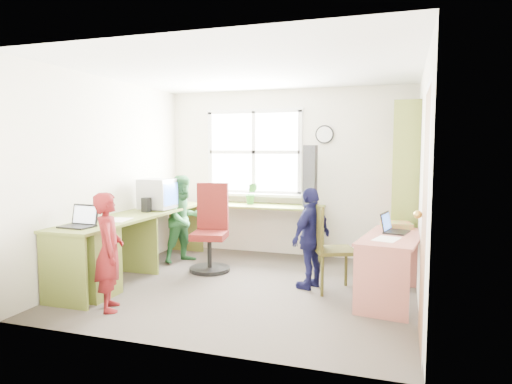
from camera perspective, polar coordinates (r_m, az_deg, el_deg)
room at (r=5.13m, az=-0.41°, el=1.70°), size 3.64×3.44×2.44m
l_desk at (r=5.46m, az=-15.03°, el=-6.32°), size 2.38×2.95×0.75m
right_desk at (r=4.87m, az=16.67°, el=-7.38°), size 0.70×1.24×0.67m
bookshelf at (r=5.97m, az=18.14°, el=-0.11°), size 0.30×1.02×2.10m
swivel_chair at (r=5.88m, az=-5.67°, el=-5.12°), size 0.60×0.60×1.11m
wooden_chair at (r=5.04m, az=9.04°, el=-6.52°), size 0.54×0.54×0.95m
crt_monitor at (r=6.14m, az=-12.21°, el=-0.25°), size 0.44×0.39×0.40m
laptop_left at (r=5.04m, az=-21.10°, el=-3.48°), size 0.34×0.29×0.22m
laptop_right at (r=5.01m, az=16.67°, el=-4.30°), size 0.31×0.35×0.21m
speaker_a at (r=5.95m, az=-13.56°, el=-1.57°), size 0.10×0.10×0.18m
speaker_b at (r=6.49m, az=-10.96°, el=-0.99°), size 0.11×0.11×0.17m
cd_tower at (r=6.34m, az=6.78°, el=2.00°), size 0.18×0.16×0.85m
game_box at (r=5.33m, az=17.13°, el=-3.93°), size 0.36×0.36×0.06m
paper_a at (r=5.37m, az=-16.84°, el=-3.36°), size 0.28×0.36×0.00m
paper_b at (r=4.63m, az=16.00°, el=-5.67°), size 0.29×0.35×0.00m
potted_plant at (r=6.57m, az=-0.57°, el=-0.20°), size 0.19×0.16×0.31m
person_red at (r=4.62m, az=-17.90°, el=-7.09°), size 0.45×0.50×1.14m
person_green at (r=6.31m, az=-8.96°, el=-3.33°), size 0.68×0.73×1.19m
person_navy at (r=5.12m, az=6.93°, el=-5.73°), size 0.51×0.72×1.13m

